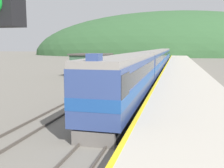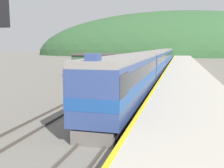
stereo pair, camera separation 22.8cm
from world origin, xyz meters
name	(u,v)px [view 2 (the right image)]	position (x,y,z in m)	size (l,w,h in m)	color
track_main	(163,66)	(0.00, 70.00, 0.08)	(1.52, 180.00, 0.16)	#4C443D
track_siding	(145,65)	(-4.70, 70.00, 0.08)	(1.52, 180.00, 0.16)	#4C443D
platform	(185,71)	(5.19, 50.00, 0.56)	(6.74, 140.00, 1.14)	#BCB5A5
distant_hills	(173,55)	(0.00, 157.80, 0.00)	(168.10, 75.65, 50.18)	#335B33
station_shed	(94,65)	(-9.94, 42.06, 1.96)	(6.19, 5.95, 3.87)	#385B42
express_train_lead_car	(128,79)	(0.00, 21.47, 2.36)	(2.93, 19.60, 4.69)	black
carriage_second	(154,63)	(0.00, 43.61, 2.35)	(2.92, 22.45, 4.33)	black
carriage_third	(163,57)	(0.00, 66.94, 2.35)	(2.92, 22.45, 4.33)	black
carriage_fourth	(167,55)	(0.00, 90.27, 2.35)	(2.92, 22.45, 4.33)	black
siding_train	(131,64)	(-4.70, 48.65, 1.77)	(2.90, 30.27, 3.42)	black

